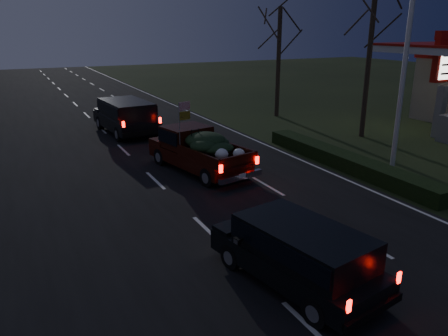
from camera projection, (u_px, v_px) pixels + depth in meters
name	position (u px, v px, depth m)	size (l,w,h in m)	color
ground	(209.00, 232.00, 12.82)	(120.00, 120.00, 0.00)	black
road_asphalt	(209.00, 232.00, 12.81)	(14.00, 120.00, 0.02)	black
hedge_row	(345.00, 161.00, 18.60)	(1.00, 10.00, 0.60)	black
light_pole	(408.00, 34.00, 16.88)	(0.50, 0.90, 9.16)	silver
gas_price_pylon	(447.00, 67.00, 22.73)	(2.00, 0.41, 5.57)	gray
bare_tree_mid	(373.00, 15.00, 22.15)	(3.60, 3.60, 8.50)	black
bare_tree_far	(279.00, 36.00, 28.03)	(3.60, 3.60, 7.00)	black
pickup_truck	(198.00, 148.00, 18.01)	(2.87, 5.31, 2.64)	#320E06
lead_suv	(126.00, 114.00, 24.33)	(2.61, 5.44, 1.52)	black
rear_suv	(300.00, 249.00, 9.90)	(2.50, 4.50, 1.22)	black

